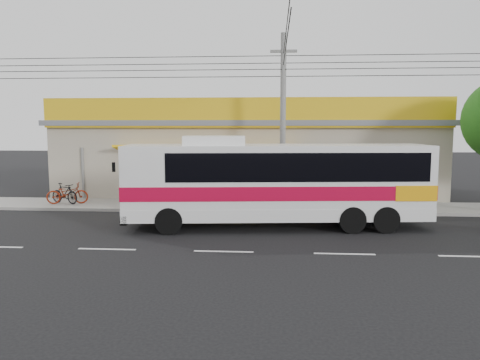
{
  "coord_description": "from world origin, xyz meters",
  "views": [
    {
      "loc": [
        1.69,
        -17.68,
        4.18
      ],
      "look_at": [
        0.22,
        2.0,
        1.9
      ],
      "focal_mm": 35.0,
      "sensor_mm": 36.0,
      "label": 1
    }
  ],
  "objects_px": {
    "motorbike_dark": "(64,193)",
    "utility_pole": "(283,65)",
    "motorbike_red": "(67,193)",
    "coach_bus": "(281,179)"
  },
  "relations": [
    {
      "from": "motorbike_dark",
      "to": "utility_pole",
      "type": "distance_m",
      "value": 13.02
    },
    {
      "from": "motorbike_red",
      "to": "motorbike_dark",
      "type": "relative_size",
      "value": 1.18
    },
    {
      "from": "coach_bus",
      "to": "utility_pole",
      "type": "relative_size",
      "value": 0.37
    },
    {
      "from": "motorbike_red",
      "to": "utility_pole",
      "type": "distance_m",
      "value": 12.87
    },
    {
      "from": "motorbike_dark",
      "to": "motorbike_red",
      "type": "bearing_deg",
      "value": -82.51
    },
    {
      "from": "coach_bus",
      "to": "motorbike_dark",
      "type": "bearing_deg",
      "value": 153.11
    },
    {
      "from": "coach_bus",
      "to": "motorbike_red",
      "type": "height_order",
      "value": "coach_bus"
    },
    {
      "from": "coach_bus",
      "to": "utility_pole",
      "type": "xyz_separation_m",
      "value": [
        0.1,
        3.96,
        5.08
      ]
    },
    {
      "from": "coach_bus",
      "to": "motorbike_red",
      "type": "relative_size",
      "value": 5.97
    },
    {
      "from": "coach_bus",
      "to": "motorbike_red",
      "type": "xyz_separation_m",
      "value": [
        -11.05,
        4.23,
        -1.33
      ]
    }
  ]
}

